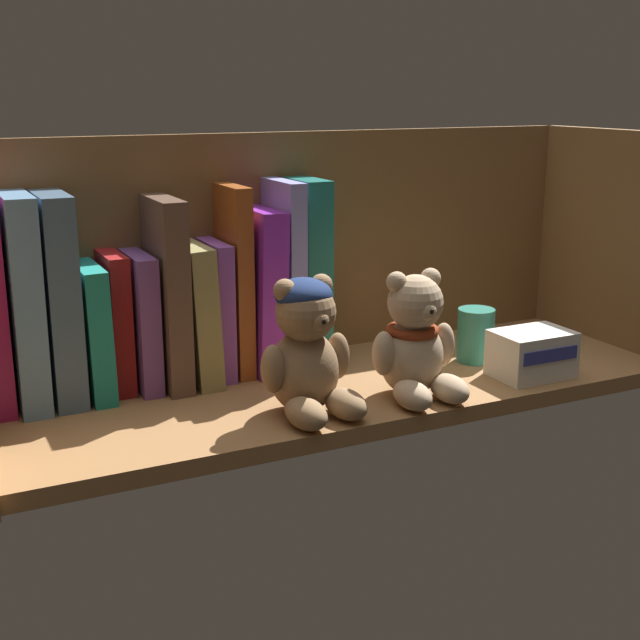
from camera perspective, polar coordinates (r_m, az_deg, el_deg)
shelf_board at (r=107.49cm, az=1.46°, el=-4.65°), size 83.79×27.56×2.00cm
shelf_back_panel at (r=116.09cm, az=-1.79°, el=4.47°), size 86.19×1.20×31.83cm
shelf_side_panel_right at (r=128.57cm, az=18.69°, el=4.72°), size 1.60×29.96×31.83cm
book_1 at (r=103.26cm, az=-19.13°, el=1.28°), size 3.38×14.15×24.28cm
book_2 at (r=103.77cm, az=-17.04°, el=1.48°), size 3.47×13.52×24.12cm
book_3 at (r=105.36cm, az=-14.97°, el=-0.53°), size 2.91×13.57×15.76cm
book_4 at (r=105.81cm, az=-13.42°, el=-0.09°), size 2.44×9.27×16.69cm
book_5 at (r=106.46cm, az=-11.91°, el=0.04°), size 2.51×12.10×16.51cm
book_6 at (r=106.45cm, az=-10.36°, el=1.92°), size 2.90×14.49×22.99cm
book_7 at (r=108.08cm, az=-8.54°, el=0.62°), size 3.72×14.07×17.32cm
book_8 at (r=109.00cm, az=-7.03°, el=0.77°), size 2.06×10.46×17.12cm
book_9 at (r=109.06cm, az=-5.81°, el=2.64°), size 2.14×9.95×23.87cm
book_10 at (r=110.53cm, az=-4.21°, el=2.04°), size 4.08×12.50×20.93cm
book_11 at (r=111.39cm, az=-2.67°, el=3.06°), size 2.17×12.42×24.23cm
book_12 at (r=112.74cm, az=-1.11°, el=3.20°), size 3.58×9.23×24.15cm
teddy_bear_larger at (r=95.01cm, az=-0.85°, el=-2.00°), size 11.49×11.83×15.55cm
teddy_bear_smaller at (r=101.23cm, az=6.33°, el=-1.56°), size 10.91×10.99×15.10cm
pillar_candle at (r=116.03cm, az=10.31°, el=-1.03°), size 4.86×4.86×7.15cm
small_product_box at (r=111.81cm, az=13.82°, el=-2.18°), size 9.65×6.98×5.88cm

